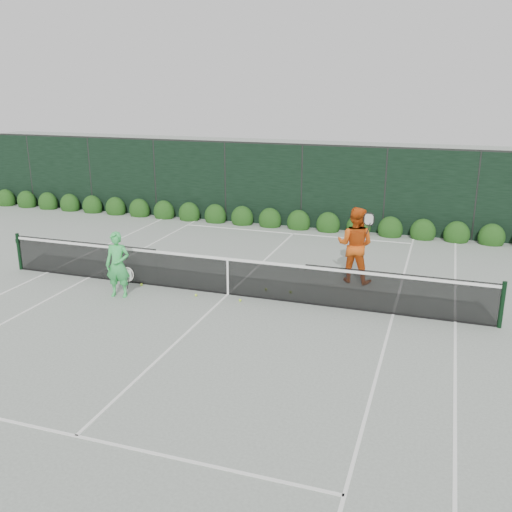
% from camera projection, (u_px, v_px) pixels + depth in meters
% --- Properties ---
extents(ground, '(80.00, 80.00, 0.00)m').
position_uv_depth(ground, '(228.00, 294.00, 14.49)').
color(ground, gray).
rests_on(ground, ground).
extents(tennis_net, '(12.90, 0.10, 1.07)m').
position_uv_depth(tennis_net, '(227.00, 275.00, 14.34)').
color(tennis_net, black).
rests_on(tennis_net, ground).
extents(player_woman, '(0.69, 0.52, 1.66)m').
position_uv_depth(player_woman, '(118.00, 265.00, 14.14)').
color(player_woman, '#3AC75B').
rests_on(player_woman, ground).
extents(player_man, '(1.09, 0.90, 2.05)m').
position_uv_depth(player_man, '(355.00, 245.00, 15.16)').
color(player_man, '#D55111').
rests_on(player_man, ground).
extents(court_lines, '(11.03, 23.83, 0.01)m').
position_uv_depth(court_lines, '(228.00, 294.00, 14.49)').
color(court_lines, white).
rests_on(court_lines, ground).
extents(windscreen_fence, '(32.00, 21.07, 3.06)m').
position_uv_depth(windscreen_fence, '(179.00, 270.00, 11.59)').
color(windscreen_fence, black).
rests_on(windscreen_fence, ground).
extents(hedge_row, '(31.66, 0.65, 0.94)m').
position_uv_depth(hedge_row, '(299.00, 223.00, 20.90)').
color(hedge_row, black).
rests_on(hedge_row, ground).
extents(tennis_balls, '(3.97, 1.04, 0.07)m').
position_uv_depth(tennis_balls, '(226.00, 292.00, 14.55)').
color(tennis_balls, '#BEEE35').
rests_on(tennis_balls, ground).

